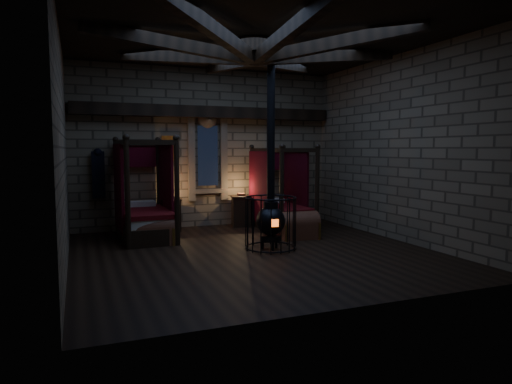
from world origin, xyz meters
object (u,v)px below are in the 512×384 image
object	(u,v)px
bed_left	(145,214)
stove	(271,218)
bed_right	(281,209)
trunk_right	(299,226)
trunk_left	(153,231)

from	to	relation	value
bed_left	stove	bearing A→B (deg)	-45.57
bed_right	trunk_right	world-z (taller)	bed_right
trunk_right	stove	bearing A→B (deg)	-138.87
bed_left	trunk_right	xyz separation A→B (m)	(3.32, -1.39, -0.27)
bed_right	stove	distance (m)	2.46
bed_left	stove	xyz separation A→B (m)	(2.26, -2.21, 0.09)
bed_right	stove	xyz separation A→B (m)	(-1.22, -2.13, 0.13)
stove	bed_right	bearing A→B (deg)	66.79
trunk_left	trunk_right	world-z (taller)	trunk_left
bed_left	trunk_left	xyz separation A→B (m)	(0.06, -0.85, -0.27)
bed_left	trunk_left	bearing A→B (deg)	-87.21
trunk_left	stove	xyz separation A→B (m)	(2.20, -1.36, 0.36)
bed_left	bed_right	distance (m)	3.47
trunk_left	trunk_right	distance (m)	3.31
trunk_right	trunk_left	bearing A→B (deg)	174.29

